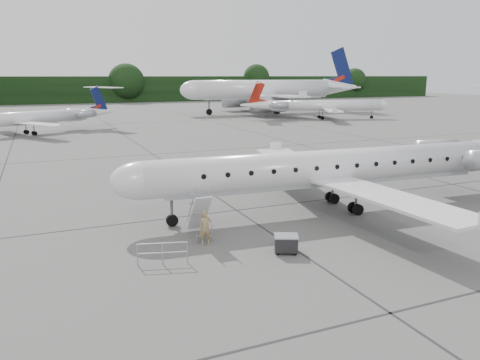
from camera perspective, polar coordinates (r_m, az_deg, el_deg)
name	(u,v)px	position (r m, az deg, el deg)	size (l,w,h in m)	color
ground	(366,220)	(28.46, 15.06, -4.69)	(320.00, 320.00, 0.00)	#61615F
treeline	(97,90)	(152.22, -17.04, 10.49)	(260.00, 4.00, 8.00)	black
main_regional_jet	(331,150)	(29.23, 11.05, 3.61)	(29.62, 21.33, 7.60)	silver
airstair	(199,215)	(24.44, -4.99, -4.23)	(0.85, 2.11, 2.38)	silver
passenger	(206,228)	(23.43, -4.23, -5.81)	(0.63, 0.41, 1.73)	#907A4E
safety_railing	(163,254)	(21.34, -9.43, -8.87)	(2.20, 0.08, 1.00)	#96989E
baggage_cart	(286,243)	(22.50, 5.64, -7.70)	(1.07, 0.87, 0.93)	black
bg_narrowbody	(263,80)	(105.55, 2.87, 12.08)	(40.51, 29.17, 14.54)	silver
bg_regional_left	(22,112)	(72.78, -25.06, 7.54)	(25.07, 18.05, 6.58)	silver
bg_regional_right	(326,100)	(92.62, 10.48, 9.52)	(27.19, 19.58, 7.13)	silver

